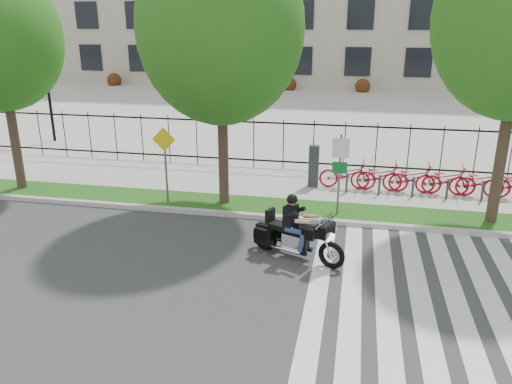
# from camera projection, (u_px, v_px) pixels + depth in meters

# --- Properties ---
(ground) EXTENTS (120.00, 120.00, 0.00)m
(ground) POSITION_uv_depth(u_px,v_px,m) (223.00, 283.00, 11.65)
(ground) COLOR #323234
(ground) RESTS_ON ground
(curb) EXTENTS (60.00, 0.20, 0.15)m
(curb) POSITION_uv_depth(u_px,v_px,m) (258.00, 216.00, 15.42)
(curb) COLOR #AEABA3
(curb) RESTS_ON ground
(grass_verge) EXTENTS (60.00, 1.50, 0.15)m
(grass_verge) POSITION_uv_depth(u_px,v_px,m) (263.00, 207.00, 16.21)
(grass_verge) COLOR #195615
(grass_verge) RESTS_ON ground
(sidewalk) EXTENTS (60.00, 3.50, 0.15)m
(sidewalk) POSITION_uv_depth(u_px,v_px,m) (276.00, 184.00, 18.52)
(sidewalk) COLOR #A3A098
(sidewalk) RESTS_ON ground
(plaza) EXTENTS (80.00, 34.00, 0.10)m
(plaza) POSITION_uv_depth(u_px,v_px,m) (317.00, 108.00, 34.79)
(plaza) COLOR #A3A098
(plaza) RESTS_ON ground
(crosswalk_stripes) EXTENTS (5.70, 8.00, 0.01)m
(crosswalk_stripes) POSITION_uv_depth(u_px,v_px,m) (440.00, 305.00, 10.72)
(crosswalk_stripes) COLOR silver
(crosswalk_stripes) RESTS_ON ground
(iron_fence) EXTENTS (30.00, 0.06, 2.00)m
(iron_fence) POSITION_uv_depth(u_px,v_px,m) (283.00, 144.00, 19.80)
(iron_fence) COLOR black
(iron_fence) RESTS_ON sidewalk
(lamp_post_left) EXTENTS (1.06, 0.70, 4.25)m
(lamp_post_left) POSITION_uv_depth(u_px,v_px,m) (47.00, 78.00, 24.01)
(lamp_post_left) COLOR black
(lamp_post_left) RESTS_ON ground
(street_tree_1) EXTENTS (5.01, 5.01, 8.34)m
(street_tree_1) POSITION_uv_depth(u_px,v_px,m) (220.00, 28.00, 14.66)
(street_tree_1) COLOR #37271E
(street_tree_1) RESTS_ON grass_verge
(bike_share_station) EXTENTS (8.97, 0.89, 1.50)m
(bike_share_station) POSITION_uv_depth(u_px,v_px,m) (444.00, 180.00, 16.98)
(bike_share_station) COLOR #2D2D33
(bike_share_station) RESTS_ON sidewalk
(sign_pole_regulatory) EXTENTS (0.50, 0.09, 2.50)m
(sign_pole_regulatory) POSITION_uv_depth(u_px,v_px,m) (340.00, 165.00, 14.87)
(sign_pole_regulatory) COLOR #59595B
(sign_pole_regulatory) RESTS_ON grass_verge
(sign_pole_warning) EXTENTS (0.78, 0.09, 2.49)m
(sign_pole_warning) POSITION_uv_depth(u_px,v_px,m) (165.00, 155.00, 15.92)
(sign_pole_warning) COLOR #59595B
(sign_pole_warning) RESTS_ON grass_verge
(motorcycle_rider) EXTENTS (2.53, 1.38, 2.06)m
(motorcycle_rider) POSITION_uv_depth(u_px,v_px,m) (296.00, 233.00, 12.66)
(motorcycle_rider) COLOR black
(motorcycle_rider) RESTS_ON ground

